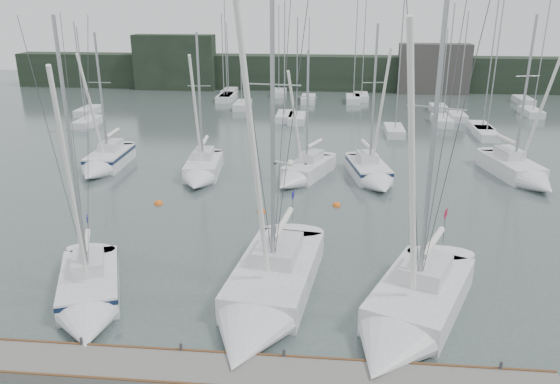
{
  "coord_description": "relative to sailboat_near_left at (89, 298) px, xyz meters",
  "views": [
    {
      "loc": [
        3.49,
        -21.4,
        13.31
      ],
      "look_at": [
        0.99,
        5.0,
        3.77
      ],
      "focal_mm": 35.0,
      "sensor_mm": 36.0,
      "label": 1
    }
  ],
  "objects": [
    {
      "name": "sailboat_near_left",
      "position": [
        0.0,
        0.0,
        0.0
      ],
      "size": [
        5.29,
        8.22,
        13.53
      ],
      "rotation": [
        0.0,
        0.0,
        0.38
      ],
      "color": "silver",
      "rests_on": "ground"
    },
    {
      "name": "ground",
      "position": [
        7.08,
        0.92,
        -0.54
      ],
      "size": [
        160.0,
        160.0,
        0.0
      ],
      "primitive_type": "plane",
      "color": "#455451",
      "rests_on": "ground"
    },
    {
      "name": "seagull",
      "position": [
        9.16,
        -1.57,
        7.08
      ],
      "size": [
        1.13,
        0.5,
        0.22
      ],
      "rotation": [
        0.0,
        0.0,
        0.05
      ],
      "color": "white",
      "rests_on": "ground"
    },
    {
      "name": "mast_forest",
      "position": [
        11.99,
        45.33,
        -0.05
      ],
      "size": [
        56.24,
        26.94,
        14.87
      ],
      "color": "silver",
      "rests_on": "ground"
    },
    {
      "name": "far_building_left",
      "position": [
        -12.92,
        60.92,
        3.46
      ],
      "size": [
        12.0,
        3.0,
        8.0
      ],
      "primitive_type": "cube",
      "color": "black",
      "rests_on": "ground"
    },
    {
      "name": "sailboat_near_center",
      "position": [
        7.86,
        0.43,
        0.07
      ],
      "size": [
        4.85,
        11.73,
        16.78
      ],
      "rotation": [
        0.0,
        0.0,
        -0.13
      ],
      "color": "silver",
      "rests_on": "ground"
    },
    {
      "name": "far_treeline",
      "position": [
        7.08,
        62.92,
        1.96
      ],
      "size": [
        90.0,
        4.0,
        5.0
      ],
      "primitive_type": "cube",
      "color": "black",
      "rests_on": "ground"
    },
    {
      "name": "sailboat_mid_e",
      "position": [
        25.19,
        20.55,
        0.06
      ],
      "size": [
        4.49,
        8.9,
        12.96
      ],
      "rotation": [
        0.0,
        0.0,
        0.23
      ],
      "color": "silver",
      "rests_on": "ground"
    },
    {
      "name": "far_building_right",
      "position": [
        25.08,
        60.92,
        2.96
      ],
      "size": [
        10.0,
        3.0,
        7.0
      ],
      "primitive_type": "cube",
      "color": "#3D3B38",
      "rests_on": "ground"
    },
    {
      "name": "sailboat_near_right",
      "position": [
        14.01,
        -0.4,
        0.08
      ],
      "size": [
        6.97,
        10.26,
        15.66
      ],
      "rotation": [
        0.0,
        0.0,
        -0.41
      ],
      "color": "silver",
      "rests_on": "ground"
    },
    {
      "name": "sailboat_mid_c",
      "position": [
        8.43,
        19.09,
        0.01
      ],
      "size": [
        4.98,
        7.67,
        10.39
      ],
      "rotation": [
        0.0,
        0.0,
        -0.39
      ],
      "color": "silver",
      "rests_on": "ground"
    },
    {
      "name": "buoy_b",
      "position": [
        11.15,
        13.99,
        -0.54
      ],
      "size": [
        0.55,
        0.55,
        0.55
      ],
      "primitive_type": "sphere",
      "color": "orange",
      "rests_on": "ground"
    },
    {
      "name": "buoy_a",
      "position": [
        6.23,
        12.37,
        -0.54
      ],
      "size": [
        0.56,
        0.56,
        0.56
      ],
      "primitive_type": "sphere",
      "color": "orange",
      "rests_on": "ground"
    },
    {
      "name": "sailboat_mid_a",
      "position": [
        -7.61,
        20.28,
        0.07
      ],
      "size": [
        2.7,
        7.84,
        11.54
      ],
      "rotation": [
        0.0,
        0.0,
        0.02
      ],
      "color": "silver",
      "rests_on": "ground"
    },
    {
      "name": "sailboat_mid_d",
      "position": [
        13.86,
        19.24,
        0.04
      ],
      "size": [
        3.9,
        7.76,
        12.33
      ],
      "rotation": [
        0.0,
        0.0,
        0.2
      ],
      "color": "silver",
      "rests_on": "ground"
    },
    {
      "name": "dock",
      "position": [
        7.08,
        -4.08,
        -0.34
      ],
      "size": [
        24.0,
        2.0,
        0.4
      ],
      "primitive_type": "cube",
      "color": "#61615C",
      "rests_on": "ground"
    },
    {
      "name": "sailboat_mid_b",
      "position": [
        0.77,
        18.71,
        0.03
      ],
      "size": [
        3.07,
        7.69,
        11.67
      ],
      "rotation": [
        0.0,
        0.0,
        0.08
      ],
      "color": "silver",
      "rests_on": "ground"
    },
    {
      "name": "buoy_c",
      "position": [
        -0.93,
        13.18,
        -0.54
      ],
      "size": [
        0.57,
        0.57,
        0.57
      ],
      "primitive_type": "sphere",
      "color": "orange",
      "rests_on": "ground"
    }
  ]
}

